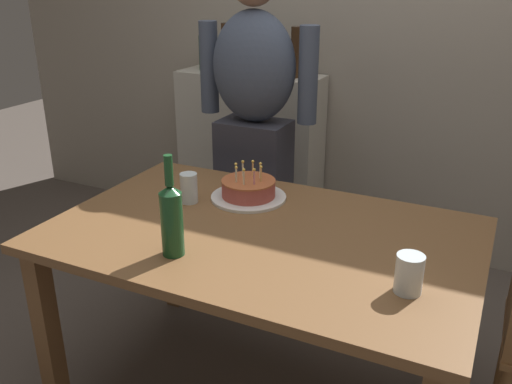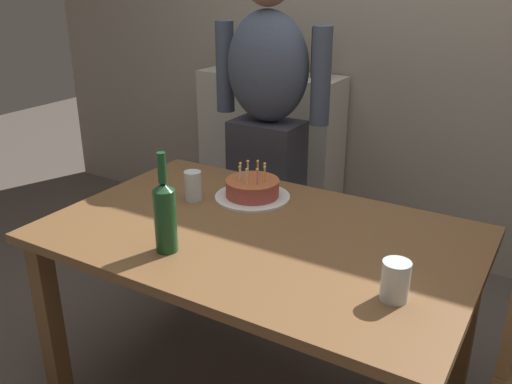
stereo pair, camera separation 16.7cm
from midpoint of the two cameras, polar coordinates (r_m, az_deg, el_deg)
The scene contains 8 objects.
back_wall at distance 3.21m, azimuth 16.73°, elevation 15.92°, with size 5.20×0.10×2.60m, color #9E9384.
dining_table at distance 1.99m, azimuth 2.70°, elevation -6.61°, with size 1.50×0.96×0.74m.
birthday_cake at distance 2.20m, azimuth 1.80°, elevation 0.17°, with size 0.30×0.30×0.15m.
water_glass_near at distance 2.18m, azimuth -4.43°, elevation 0.61°, with size 0.07×0.07×0.12m, color silver.
water_glass_far at distance 1.60m, azimuth 17.30°, elevation -8.90°, with size 0.08×0.08×0.12m, color silver.
wine_bottle at distance 1.76m, azimuth -6.83°, elevation -2.40°, with size 0.07×0.07×0.34m.
person_man_bearded at distance 2.68m, azimuth 2.97°, elevation 6.42°, with size 0.61×0.27×1.66m.
shelf_cabinet at distance 3.42m, azimuth 2.88°, elevation 3.95°, with size 0.88×0.30×1.31m.
Camera 2 is at (0.89, -1.50, 1.60)m, focal length 38.32 mm.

